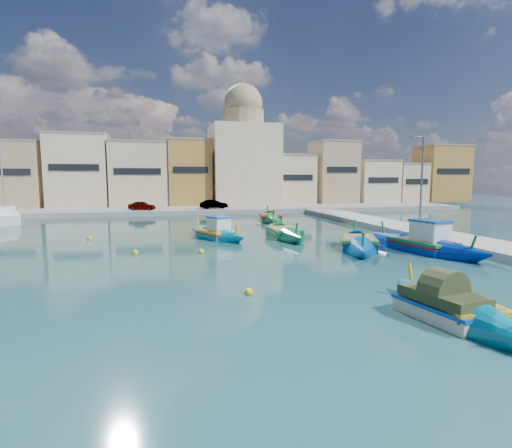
{
  "coord_description": "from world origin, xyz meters",
  "views": [
    {
      "loc": [
        -2.61,
        -21.89,
        4.8
      ],
      "look_at": [
        4.0,
        6.0,
        1.4
      ],
      "focal_mm": 28.0,
      "sensor_mm": 36.0,
      "label": 1
    }
  ],
  "objects_px": {
    "luzzu_cyan_south": "(454,311)",
    "luzzu_blue_cabin": "(216,234)",
    "luzzu_blue_south": "(358,244)",
    "quay_street_lamp": "(421,183)",
    "luzzu_turquoise_cabin": "(423,245)",
    "church_block": "(243,153)",
    "luzzu_cyan_mid": "(284,234)",
    "luzzu_green": "(270,218)",
    "yacht_north": "(5,217)",
    "tender_near": "(443,306)"
  },
  "relations": [
    {
      "from": "luzzu_cyan_south",
      "to": "luzzu_blue_cabin",
      "type": "bearing_deg",
      "value": 105.8
    },
    {
      "from": "luzzu_blue_south",
      "to": "quay_street_lamp",
      "type": "bearing_deg",
      "value": 26.54
    },
    {
      "from": "luzzu_turquoise_cabin",
      "to": "luzzu_cyan_south",
      "type": "height_order",
      "value": "luzzu_turquoise_cabin"
    },
    {
      "from": "church_block",
      "to": "luzzu_cyan_mid",
      "type": "height_order",
      "value": "church_block"
    },
    {
      "from": "church_block",
      "to": "luzzu_turquoise_cabin",
      "type": "xyz_separation_m",
      "value": [
        3.72,
        -39.65,
        -8.02
      ]
    },
    {
      "from": "luzzu_cyan_mid",
      "to": "luzzu_green",
      "type": "xyz_separation_m",
      "value": [
        2.11,
        11.67,
        0.0
      ]
    },
    {
      "from": "quay_street_lamp",
      "to": "luzzu_turquoise_cabin",
      "type": "xyz_separation_m",
      "value": [
        -3.72,
        -5.65,
        -3.94
      ]
    },
    {
      "from": "luzzu_turquoise_cabin",
      "to": "luzzu_blue_south",
      "type": "xyz_separation_m",
      "value": [
        -3.47,
        2.06,
        -0.1
      ]
    },
    {
      "from": "luzzu_cyan_south",
      "to": "yacht_north",
      "type": "xyz_separation_m",
      "value": [
        -26.08,
        36.5,
        0.2
      ]
    },
    {
      "from": "luzzu_cyan_mid",
      "to": "yacht_north",
      "type": "xyz_separation_m",
      "value": [
        -25.9,
        17.54,
        0.18
      ]
    },
    {
      "from": "luzzu_turquoise_cabin",
      "to": "luzzu_green",
      "type": "height_order",
      "value": "luzzu_turquoise_cabin"
    },
    {
      "from": "quay_street_lamp",
      "to": "luzzu_blue_cabin",
      "type": "distance_m",
      "value": 16.72
    },
    {
      "from": "yacht_north",
      "to": "quay_street_lamp",
      "type": "bearing_deg",
      "value": -28.52
    },
    {
      "from": "church_block",
      "to": "luzzu_blue_south",
      "type": "distance_m",
      "value": 38.46
    },
    {
      "from": "luzzu_turquoise_cabin",
      "to": "luzzu_cyan_mid",
      "type": "distance_m",
      "value": 10.53
    },
    {
      "from": "luzzu_turquoise_cabin",
      "to": "luzzu_cyan_south",
      "type": "bearing_deg",
      "value": -121.4
    },
    {
      "from": "luzzu_green",
      "to": "tender_near",
      "type": "height_order",
      "value": "luzzu_green"
    },
    {
      "from": "luzzu_cyan_south",
      "to": "tender_near",
      "type": "bearing_deg",
      "value": 177.87
    },
    {
      "from": "yacht_north",
      "to": "tender_near",
      "type": "bearing_deg",
      "value": -54.92
    },
    {
      "from": "church_block",
      "to": "quay_street_lamp",
      "type": "xyz_separation_m",
      "value": [
        7.44,
        -34.0,
        -4.07
      ]
    },
    {
      "from": "luzzu_blue_south",
      "to": "yacht_north",
      "type": "xyz_separation_m",
      "value": [
        -29.33,
        23.44,
        0.16
      ]
    },
    {
      "from": "luzzu_cyan_mid",
      "to": "tender_near",
      "type": "relative_size",
      "value": 2.71
    },
    {
      "from": "quay_street_lamp",
      "to": "luzzu_green",
      "type": "xyz_separation_m",
      "value": [
        -8.51,
        13.98,
        -4.06
      ]
    },
    {
      "from": "luzzu_green",
      "to": "church_block",
      "type": "bearing_deg",
      "value": 86.97
    },
    {
      "from": "luzzu_green",
      "to": "luzzu_turquoise_cabin",
      "type": "bearing_deg",
      "value": -76.3
    },
    {
      "from": "quay_street_lamp",
      "to": "luzzu_blue_cabin",
      "type": "height_order",
      "value": "quay_street_lamp"
    },
    {
      "from": "luzzu_blue_south",
      "to": "luzzu_blue_cabin",
      "type": "bearing_deg",
      "value": 143.48
    },
    {
      "from": "luzzu_turquoise_cabin",
      "to": "luzzu_blue_cabin",
      "type": "xyz_separation_m",
      "value": [
        -12.25,
        8.57,
        -0.06
      ]
    },
    {
      "from": "luzzu_blue_south",
      "to": "luzzu_green",
      "type": "bearing_deg",
      "value": 94.28
    },
    {
      "from": "luzzu_cyan_mid",
      "to": "luzzu_green",
      "type": "height_order",
      "value": "luzzu_cyan_mid"
    },
    {
      "from": "luzzu_green",
      "to": "yacht_north",
      "type": "height_order",
      "value": "yacht_north"
    },
    {
      "from": "luzzu_cyan_mid",
      "to": "luzzu_cyan_south",
      "type": "distance_m",
      "value": 18.97
    },
    {
      "from": "luzzu_green",
      "to": "luzzu_cyan_south",
      "type": "distance_m",
      "value": 30.7
    },
    {
      "from": "luzzu_cyan_south",
      "to": "quay_street_lamp",
      "type": "bearing_deg",
      "value": 57.93
    },
    {
      "from": "luzzu_cyan_mid",
      "to": "luzzu_green",
      "type": "bearing_deg",
      "value": 79.74
    },
    {
      "from": "luzzu_turquoise_cabin",
      "to": "tender_near",
      "type": "distance_m",
      "value": 13.13
    },
    {
      "from": "luzzu_blue_south",
      "to": "luzzu_cyan_south",
      "type": "xyz_separation_m",
      "value": [
        -3.25,
        -13.07,
        -0.04
      ]
    },
    {
      "from": "luzzu_green",
      "to": "luzzu_cyan_south",
      "type": "relative_size",
      "value": 1.12
    },
    {
      "from": "luzzu_turquoise_cabin",
      "to": "tender_near",
      "type": "relative_size",
      "value": 3.11
    },
    {
      "from": "luzzu_green",
      "to": "luzzu_blue_south",
      "type": "distance_m",
      "value": 17.62
    },
    {
      "from": "church_block",
      "to": "luzzu_turquoise_cabin",
      "type": "height_order",
      "value": "church_block"
    },
    {
      "from": "luzzu_green",
      "to": "luzzu_cyan_south",
      "type": "bearing_deg",
      "value": -93.61
    },
    {
      "from": "tender_near",
      "to": "luzzu_green",
      "type": "bearing_deg",
      "value": 85.53
    },
    {
      "from": "church_block",
      "to": "luzzu_cyan_south",
      "type": "height_order",
      "value": "church_block"
    },
    {
      "from": "quay_street_lamp",
      "to": "tender_near",
      "type": "height_order",
      "value": "quay_street_lamp"
    },
    {
      "from": "church_block",
      "to": "luzzu_blue_cabin",
      "type": "relative_size",
      "value": 2.49
    },
    {
      "from": "church_block",
      "to": "luzzu_turquoise_cabin",
      "type": "distance_m",
      "value": 40.63
    },
    {
      "from": "luzzu_turquoise_cabin",
      "to": "luzzu_blue_south",
      "type": "distance_m",
      "value": 4.04
    },
    {
      "from": "luzzu_cyan_mid",
      "to": "luzzu_blue_south",
      "type": "relative_size",
      "value": 0.92
    },
    {
      "from": "luzzu_turquoise_cabin",
      "to": "tender_near",
      "type": "xyz_separation_m",
      "value": [
        -7.18,
        -10.99,
        0.08
      ]
    }
  ]
}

